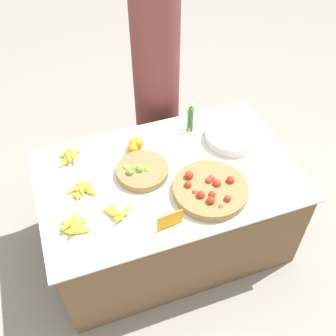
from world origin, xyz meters
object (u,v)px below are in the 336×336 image
price_sign (170,220)px  vendor_person (156,84)px  metal_bowl (232,136)px  tomato_basket (210,189)px  lime_bowl (142,171)px

price_sign → vendor_person: (0.31, 1.16, 0.05)m
vendor_person → metal_bowl: bearing=-63.2°
tomato_basket → metal_bowl: bearing=49.1°
lime_bowl → tomato_basket: size_ratio=0.73×
metal_bowl → price_sign: size_ratio=2.43×
metal_bowl → vendor_person: 0.71m
metal_bowl → price_sign: bearing=-140.1°
tomato_basket → vendor_person: vendor_person is taller
lime_bowl → metal_bowl: 0.67m
lime_bowl → tomato_basket: tomato_basket is taller
metal_bowl → vendor_person: size_ratio=0.21×
lime_bowl → metal_bowl: lime_bowl is taller
metal_bowl → vendor_person: (-0.32, 0.63, 0.08)m
metal_bowl → price_sign: 0.82m
lime_bowl → vendor_person: size_ratio=0.19×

